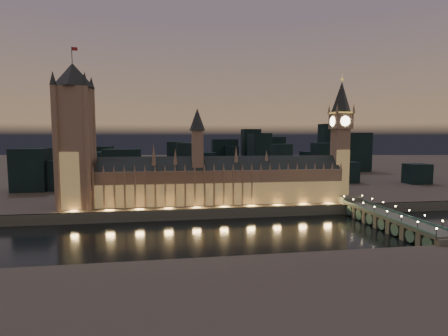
{
  "coord_description": "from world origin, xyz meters",
  "views": [
    {
      "loc": [
        -37.84,
        -221.94,
        64.33
      ],
      "look_at": [
        5.0,
        55.0,
        38.0
      ],
      "focal_mm": 28.0,
      "sensor_mm": 36.0,
      "label": 1
    }
  ],
  "objects": [
    {
      "name": "ground_plane",
      "position": [
        0.0,
        0.0,
        0.0
      ],
      "size": [
        2000.0,
        2000.0,
        0.0
      ],
      "primitive_type": "plane",
      "color": "black",
      "rests_on": "ground"
    },
    {
      "name": "north_bank",
      "position": [
        0.0,
        520.0,
        4.0
      ],
      "size": [
        2000.0,
        960.0,
        8.0
      ],
      "primitive_type": "cube",
      "color": "#463333",
      "rests_on": "ground"
    },
    {
      "name": "embankment_wall",
      "position": [
        0.0,
        41.0,
        4.0
      ],
      "size": [
        2000.0,
        2.5,
        8.0
      ],
      "primitive_type": "cube",
      "color": "#555440",
      "rests_on": "ground"
    },
    {
      "name": "palace_of_westminster",
      "position": [
        3.32,
        61.74,
        26.37
      ],
      "size": [
        202.0,
        24.92,
        78.0
      ],
      "color": "#9B7856",
      "rests_on": "north_bank"
    },
    {
      "name": "victoria_tower",
      "position": [
        -110.0,
        61.92,
        68.9
      ],
      "size": [
        31.68,
        31.68,
        122.67
      ],
      "color": "#9B7856",
      "rests_on": "north_bank"
    },
    {
      "name": "elizabeth_tower",
      "position": [
        108.0,
        61.92,
        68.53
      ],
      "size": [
        18.0,
        18.0,
        108.57
      ],
      "color": "#9B7856",
      "rests_on": "north_bank"
    },
    {
      "name": "westminster_bridge",
      "position": [
        109.52,
        -3.46,
        6.0
      ],
      "size": [
        16.93,
        113.0,
        15.9
      ],
      "color": "#555440",
      "rests_on": "ground"
    },
    {
      "name": "city_backdrop",
      "position": [
        38.98,
        247.22,
        31.35
      ],
      "size": [
        463.22,
        215.63,
        76.46
      ],
      "color": "black",
      "rests_on": "north_bank"
    }
  ]
}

